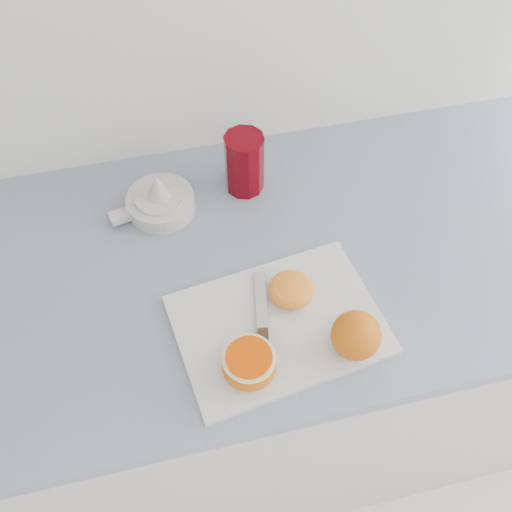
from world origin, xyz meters
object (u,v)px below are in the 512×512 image
Objects in this scene: red_tumbler at (244,165)px; counter at (235,366)px; half_orange at (249,364)px; citrus_juicer at (160,201)px; cutting_board at (279,324)px.

counter is at bearing -112.62° from red_tumbler.
red_tumbler is at bearing 78.29° from half_orange.
counter is 0.50m from citrus_juicer.
half_orange is 0.51× the size of citrus_juicer.
citrus_juicer is at bearing 117.17° from cutting_board.
cutting_board reaches higher than counter.
red_tumbler reaches higher than counter.
cutting_board is 0.33m from red_tumbler.
counter is 19.07× the size of red_tumbler.
red_tumbler is at bearing 67.38° from counter.
half_orange is (-0.07, -0.07, 0.03)m from cutting_board.
cutting_board is (0.05, -0.15, 0.45)m from counter.
red_tumbler reaches higher than cutting_board.
half_orange is at bearing -132.24° from cutting_board.
counter is at bearing 109.35° from cutting_board.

